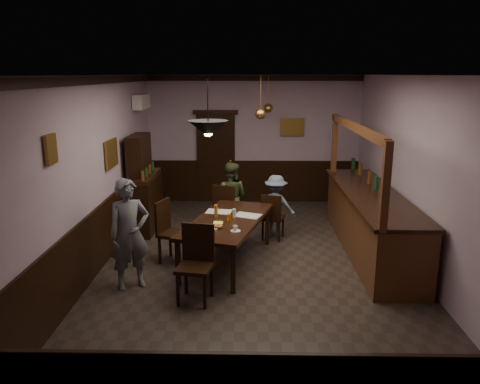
{
  "coord_description": "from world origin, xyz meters",
  "views": [
    {
      "loc": [
        -0.1,
        -7.05,
        3.02
      ],
      "look_at": [
        -0.25,
        0.32,
        1.15
      ],
      "focal_mm": 35.0,
      "sensor_mm": 36.0,
      "label": 1
    }
  ],
  "objects_px": {
    "pendant_iron": "(208,129)",
    "chair_far_left": "(226,208)",
    "bar_counter": "(370,220)",
    "pendant_brass_far": "(268,108)",
    "coffee_cup": "(235,228)",
    "sideboard": "(143,192)",
    "chair_far_right": "(272,215)",
    "chair_near": "(196,259)",
    "pendant_brass_mid": "(260,114)",
    "person_standing": "(130,234)",
    "soda_can": "(229,218)",
    "chair_side": "(170,228)",
    "person_seated_right": "(276,206)",
    "person_seated_left": "(231,197)",
    "dining_table": "(227,223)"
  },
  "relations": [
    {
      "from": "sideboard",
      "to": "chair_far_right",
      "type": "bearing_deg",
      "value": -14.26
    },
    {
      "from": "soda_can",
      "to": "chair_far_left",
      "type": "bearing_deg",
      "value": 94.82
    },
    {
      "from": "coffee_cup",
      "to": "pendant_iron",
      "type": "distance_m",
      "value": 1.54
    },
    {
      "from": "person_standing",
      "to": "pendant_brass_far",
      "type": "distance_m",
      "value": 4.73
    },
    {
      "from": "person_standing",
      "to": "coffee_cup",
      "type": "distance_m",
      "value": 1.53
    },
    {
      "from": "coffee_cup",
      "to": "pendant_brass_mid",
      "type": "relative_size",
      "value": 0.1
    },
    {
      "from": "chair_far_left",
      "to": "person_seated_right",
      "type": "xyz_separation_m",
      "value": [
        0.95,
        0.03,
        0.04
      ]
    },
    {
      "from": "bar_counter",
      "to": "pendant_brass_far",
      "type": "bearing_deg",
      "value": 124.4
    },
    {
      "from": "dining_table",
      "to": "coffee_cup",
      "type": "height_order",
      "value": "coffee_cup"
    },
    {
      "from": "chair_side",
      "to": "pendant_brass_mid",
      "type": "relative_size",
      "value": 1.27
    },
    {
      "from": "bar_counter",
      "to": "pendant_brass_far",
      "type": "height_order",
      "value": "pendant_brass_far"
    },
    {
      "from": "person_seated_right",
      "to": "pendant_brass_far",
      "type": "bearing_deg",
      "value": -71.85
    },
    {
      "from": "chair_far_right",
      "to": "pendant_brass_mid",
      "type": "relative_size",
      "value": 1.09
    },
    {
      "from": "person_seated_left",
      "to": "dining_table",
      "type": "bearing_deg",
      "value": 104.76
    },
    {
      "from": "person_standing",
      "to": "coffee_cup",
      "type": "xyz_separation_m",
      "value": [
        1.5,
        0.33,
        -0.01
      ]
    },
    {
      "from": "pendant_brass_far",
      "to": "dining_table",
      "type": "bearing_deg",
      "value": -103.88
    },
    {
      "from": "person_seated_right",
      "to": "pendant_brass_mid",
      "type": "xyz_separation_m",
      "value": [
        -0.3,
        0.21,
        1.71
      ]
    },
    {
      "from": "soda_can",
      "to": "pendant_brass_mid",
      "type": "bearing_deg",
      "value": 73.16
    },
    {
      "from": "chair_near",
      "to": "person_seated_left",
      "type": "height_order",
      "value": "person_seated_left"
    },
    {
      "from": "person_standing",
      "to": "soda_can",
      "type": "bearing_deg",
      "value": -1.3
    },
    {
      "from": "person_seated_left",
      "to": "pendant_brass_far",
      "type": "distance_m",
      "value": 2.29
    },
    {
      "from": "pendant_iron",
      "to": "chair_far_left",
      "type": "bearing_deg",
      "value": 86.62
    },
    {
      "from": "chair_side",
      "to": "coffee_cup",
      "type": "xyz_separation_m",
      "value": [
        1.1,
        -0.66,
        0.24
      ]
    },
    {
      "from": "sideboard",
      "to": "pendant_brass_mid",
      "type": "distance_m",
      "value": 2.79
    },
    {
      "from": "dining_table",
      "to": "person_standing",
      "type": "xyz_separation_m",
      "value": [
        -1.35,
        -0.92,
        0.12
      ]
    },
    {
      "from": "soda_can",
      "to": "sideboard",
      "type": "relative_size",
      "value": 0.06
    },
    {
      "from": "chair_side",
      "to": "pendant_brass_far",
      "type": "xyz_separation_m",
      "value": [
        1.7,
        2.98,
        1.73
      ]
    },
    {
      "from": "person_standing",
      "to": "soda_can",
      "type": "height_order",
      "value": "person_standing"
    },
    {
      "from": "person_seated_right",
      "to": "pendant_iron",
      "type": "xyz_separation_m",
      "value": [
        -1.07,
        -2.14,
        1.7
      ]
    },
    {
      "from": "coffee_cup",
      "to": "bar_counter",
      "type": "xyz_separation_m",
      "value": [
        2.3,
        1.16,
        -0.23
      ]
    },
    {
      "from": "coffee_cup",
      "to": "pendant_brass_mid",
      "type": "distance_m",
      "value": 2.66
    },
    {
      "from": "chair_far_left",
      "to": "pendant_brass_mid",
      "type": "bearing_deg",
      "value": -142.26
    },
    {
      "from": "chair_far_left",
      "to": "chair_far_right",
      "type": "xyz_separation_m",
      "value": [
        0.87,
        -0.23,
        -0.07
      ]
    },
    {
      "from": "dining_table",
      "to": "chair_side",
      "type": "bearing_deg",
      "value": 176.03
    },
    {
      "from": "sideboard",
      "to": "pendant_brass_far",
      "type": "distance_m",
      "value": 3.22
    },
    {
      "from": "bar_counter",
      "to": "pendant_iron",
      "type": "bearing_deg",
      "value": -153.21
    },
    {
      "from": "person_seated_right",
      "to": "sideboard",
      "type": "distance_m",
      "value": 2.65
    },
    {
      "from": "person_standing",
      "to": "chair_near",
      "type": "bearing_deg",
      "value": -49.92
    },
    {
      "from": "chair_near",
      "to": "soda_can",
      "type": "xyz_separation_m",
      "value": [
        0.4,
        1.12,
        0.24
      ]
    },
    {
      "from": "sideboard",
      "to": "person_seated_left",
      "type": "bearing_deg",
      "value": -4.53
    },
    {
      "from": "chair_far_right",
      "to": "pendant_brass_mid",
      "type": "height_order",
      "value": "pendant_brass_mid"
    },
    {
      "from": "person_standing",
      "to": "bar_counter",
      "type": "distance_m",
      "value": 4.08
    },
    {
      "from": "chair_near",
      "to": "pendant_brass_mid",
      "type": "height_order",
      "value": "pendant_brass_mid"
    },
    {
      "from": "chair_far_right",
      "to": "person_standing",
      "type": "xyz_separation_m",
      "value": [
        -2.13,
        -2.03,
        0.32
      ]
    },
    {
      "from": "person_seated_left",
      "to": "pendant_brass_mid",
      "type": "xyz_separation_m",
      "value": [
        0.56,
        -0.04,
        1.61
      ]
    },
    {
      "from": "bar_counter",
      "to": "pendant_iron",
      "type": "distance_m",
      "value": 3.44
    },
    {
      "from": "coffee_cup",
      "to": "person_seated_right",
      "type": "bearing_deg",
      "value": 85.87
    },
    {
      "from": "chair_far_left",
      "to": "bar_counter",
      "type": "relative_size",
      "value": 0.25
    },
    {
      "from": "person_seated_left",
      "to": "pendant_brass_far",
      "type": "xyz_separation_m",
      "value": [
        0.76,
        1.43,
        1.61
      ]
    },
    {
      "from": "chair_far_right",
      "to": "person_standing",
      "type": "height_order",
      "value": "person_standing"
    }
  ]
}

